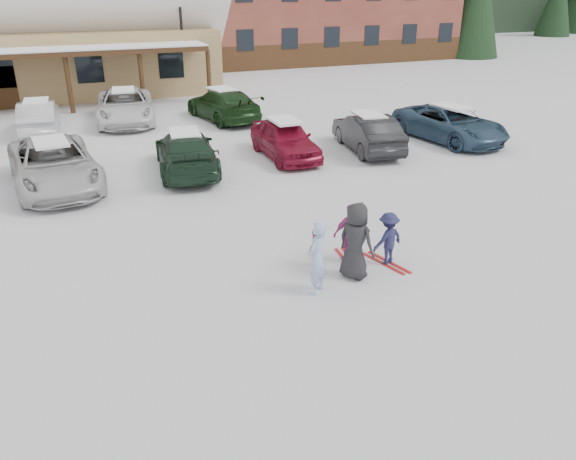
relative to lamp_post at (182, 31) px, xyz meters
name	(u,v)px	position (x,y,z in m)	size (l,w,h in m)	color
ground	(292,291)	(-2.94, -23.92, -3.56)	(160.00, 160.00, 0.00)	white
lamp_post	(182,31)	(0.00, 0.00, 0.00)	(0.50, 0.25, 6.32)	black
adult_skier	(317,258)	(-2.48, -24.16, -2.73)	(0.61, 0.40, 1.67)	#A4BDE5
toddler_red	(315,248)	(-1.99, -23.00, -3.11)	(0.44, 0.34, 0.90)	#B43339
child_navy	(388,239)	(-0.34, -23.55, -2.91)	(0.84, 0.49, 1.31)	#1E2046
skis_child_navy	(386,263)	(-0.34, -23.55, -3.55)	(0.20, 1.40, 0.03)	#B3191A
child_magenta	(351,233)	(-1.11, -23.10, -2.83)	(0.86, 0.36, 1.46)	#B2398C
skis_child_magenta	(349,260)	(-1.11, -23.10, -3.55)	(0.20, 1.40, 0.03)	#B3191A
bystander_dark	(356,241)	(-1.37, -23.84, -2.66)	(0.88, 0.57, 1.80)	#232325
parked_car_2	(54,164)	(-7.55, -14.77, -2.80)	(2.54, 5.51, 1.53)	silver
parked_car_3	(186,152)	(-3.22, -14.76, -2.85)	(2.00, 4.92, 1.43)	#193120
parked_car_4	(285,139)	(0.64, -14.44, -2.84)	(1.70, 4.23, 1.44)	maroon
parked_car_5	(368,133)	(4.02, -14.78, -2.83)	(1.54, 4.42, 1.46)	black
parked_car_6	(450,123)	(7.98, -14.72, -2.84)	(2.41, 5.22, 1.45)	#2E475F
parked_car_9	(39,117)	(-8.06, -6.96, -2.85)	(1.51, 4.33, 1.43)	silver
parked_car_10	(125,106)	(-4.26, -6.27, -2.79)	(2.57, 5.57, 1.55)	white
parked_car_11	(223,105)	(0.18, -7.49, -2.82)	(2.08, 5.13, 1.49)	#183616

